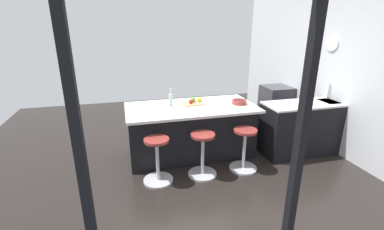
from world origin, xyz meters
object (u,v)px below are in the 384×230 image
apple_green (193,100)px  apple_yellow (199,99)px  stool_middle (203,156)px  stool_near_camera (158,162)px  fruit_bowl (239,102)px  apple_red (191,102)px  oven_range (276,106)px  cutting_board (193,104)px  stool_by_window (244,151)px  kitchen_island (191,130)px  water_bottle (171,100)px

apple_green → apple_yellow: apple_green is taller
stool_middle → stool_near_camera: (0.68, 0.00, 0.00)m
apple_green → fruit_bowl: bearing=161.3°
stool_near_camera → apple_red: size_ratio=9.26×
oven_range → stool_near_camera: 3.38m
apple_red → cutting_board: bearing=-154.5°
stool_by_window → stool_middle: same height
cutting_board → apple_yellow: 0.15m
kitchen_island → apple_yellow: (-0.20, -0.13, 0.51)m
apple_green → apple_red: 0.11m
stool_middle → stool_near_camera: same height
cutting_board → water_bottle: 0.42m
cutting_board → apple_green: (-0.02, -0.07, 0.05)m
fruit_bowl → apple_yellow: bearing=-21.4°
kitchen_island → water_bottle: water_bottle is taller
oven_range → stool_by_window: 2.30m
stool_by_window → cutting_board: size_ratio=1.90×
oven_range → fruit_bowl: size_ratio=3.63×
stool_near_camera → oven_range: bearing=-150.3°
stool_near_camera → apple_yellow: size_ratio=8.37×
stool_middle → water_bottle: 1.08m
oven_range → water_bottle: 2.81m
kitchen_island → apple_red: apple_red is taller
apple_yellow → fruit_bowl: apple_yellow is taller
stool_by_window → stool_near_camera: (1.37, 0.00, 0.00)m
apple_green → apple_red: bearing=54.7°
stool_by_window → apple_red: (0.66, -0.77, 0.64)m
kitchen_island → apple_yellow: size_ratio=26.44×
apple_red → oven_range: bearing=-157.9°
apple_green → water_bottle: bearing=15.6°
stool_by_window → apple_yellow: bearing=-60.3°
kitchen_island → cutting_board: 0.47m
stool_middle → apple_green: 1.08m
oven_range → apple_green: apple_green is taller
oven_range → kitchen_island: (2.25, 0.95, 0.01)m
stool_middle → water_bottle: size_ratio=2.19×
apple_green → water_bottle: (0.41, 0.12, 0.06)m
stool_by_window → apple_green: apple_green is taller
cutting_board → fruit_bowl: size_ratio=1.46×
oven_range → apple_yellow: 2.28m
stool_by_window → water_bottle: 1.44m
cutting_board → fruit_bowl: bearing=166.4°
apple_green → oven_range: bearing=-159.4°
oven_range → apple_red: apple_red is taller
apple_green → stool_middle: bearing=84.5°
stool_middle → apple_green: (-0.08, -0.86, 0.65)m
stool_middle → apple_green: size_ratio=8.13×
stool_middle → apple_yellow: apple_yellow is taller
stool_by_window → stool_near_camera: same height
apple_red → fruit_bowl: 0.83m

